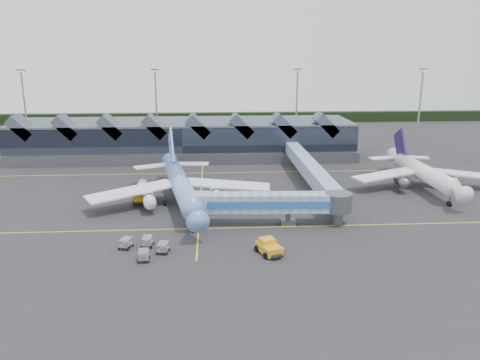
{
  "coord_description": "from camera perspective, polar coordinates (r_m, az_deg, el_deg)",
  "views": [
    {
      "loc": [
        2.33,
        -78.69,
        27.35
      ],
      "look_at": [
        7.37,
        3.01,
        5.0
      ],
      "focal_mm": 35.0,
      "sensor_mm": 36.0,
      "label": 1
    }
  ],
  "objects": [
    {
      "name": "fuel_truck",
      "position": [
        91.76,
        -11.91,
        -1.27
      ],
      "size": [
        3.12,
        9.36,
        3.12
      ],
      "rotation": [
        0.0,
        0.0,
        0.06
      ],
      "color": "black",
      "rests_on": "ground"
    },
    {
      "name": "main_airliner",
      "position": [
        87.21,
        -7.27,
        -0.55
      ],
      "size": [
        34.02,
        39.62,
        12.78
      ],
      "rotation": [
        0.0,
        0.0,
        0.18
      ],
      "color": "#73A5E9",
      "rests_on": "ground"
    },
    {
      "name": "terminal",
      "position": [
        128.24,
        -6.81,
        5.07
      ],
      "size": [
        90.0,
        22.25,
        12.52
      ],
      "color": "black",
      "rests_on": "ground"
    },
    {
      "name": "regional_jet",
      "position": [
        103.95,
        21.27,
        0.97
      ],
      "size": [
        29.89,
        32.44,
        11.17
      ],
      "rotation": [
        0.0,
        0.0,
        0.01
      ],
      "color": "white",
      "rests_on": "ground"
    },
    {
      "name": "tree_line_far",
      "position": [
        190.4,
        -4.24,
        7.58
      ],
      "size": [
        260.0,
        4.0,
        4.0
      ],
      "primitive_type": "cube",
      "color": "black",
      "rests_on": "ground"
    },
    {
      "name": "taxi_stripes",
      "position": [
        92.84,
        -4.81,
        -1.91
      ],
      "size": [
        120.0,
        60.0,
        0.01
      ],
      "color": "yellow",
      "rests_on": "ground"
    },
    {
      "name": "ground",
      "position": [
        83.34,
        -4.95,
        -3.95
      ],
      "size": [
        260.0,
        260.0,
        0.0
      ],
      "primitive_type": "plane",
      "color": "#28282B",
      "rests_on": "ground"
    },
    {
      "name": "jet_bridge",
      "position": [
        76.5,
        5.05,
        -2.84
      ],
      "size": [
        25.93,
        5.08,
        5.43
      ],
      "rotation": [
        0.0,
        0.0,
        -0.05
      ],
      "color": "#749FC2",
      "rests_on": "ground"
    },
    {
      "name": "light_masts",
      "position": [
        143.49,
        4.02,
        9.29
      ],
      "size": [
        132.4,
        42.56,
        22.45
      ],
      "color": "#92949A",
      "rests_on": "ground"
    },
    {
      "name": "baggage_carts",
      "position": [
        68.2,
        -11.5,
        -7.94
      ],
      "size": [
        7.42,
        7.11,
        1.48
      ],
      "rotation": [
        0.0,
        0.0,
        -0.17
      ],
      "color": "gray",
      "rests_on": "ground"
    },
    {
      "name": "pushback_tug",
      "position": [
        66.5,
        3.57,
        -8.19
      ],
      "size": [
        4.04,
        5.03,
        2.02
      ],
      "rotation": [
        0.0,
        0.0,
        0.38
      ],
      "color": "gold",
      "rests_on": "ground"
    }
  ]
}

